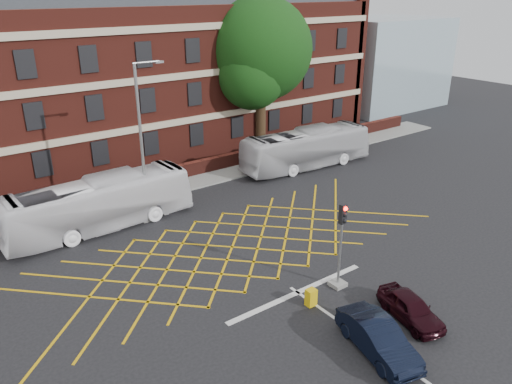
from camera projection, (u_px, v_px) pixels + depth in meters
ground at (254, 262)px, 26.03m from camera, size 120.00×120.00×0.00m
victorian_building at (92, 61)px, 39.48m from camera, size 51.00×12.17×20.40m
boundary_wall at (145, 180)px, 35.46m from camera, size 56.00×0.50×1.10m
far_pavement at (152, 191)px, 34.91m from camera, size 60.00×3.00×0.12m
glass_block at (381, 63)px, 58.41m from camera, size 14.00×10.00×10.00m
box_junction_hatching at (232, 247)px, 27.51m from camera, size 8.22×8.22×0.02m
stop_line at (298, 292)px, 23.43m from camera, size 8.00×0.30×0.02m
centre_line at (412, 372)px, 18.61m from camera, size 0.15×14.00×0.02m
bus_left at (99, 204)px, 29.10m from camera, size 11.21×2.98×3.10m
bus_right at (306, 148)px, 39.08m from camera, size 11.19×3.39×3.07m
car_navy at (378, 338)px, 19.39m from camera, size 2.33×4.30×1.35m
car_maroon at (411, 308)px, 21.35m from camera, size 2.15×3.65×1.17m
deciduous_tree at (260, 57)px, 41.45m from camera, size 8.57×8.56×12.77m
traffic_light_near at (340, 254)px, 23.31m from camera, size 0.70×0.70×4.27m
street_lamp at (145, 168)px, 29.68m from camera, size 2.25×1.00×9.47m
utility_cabinet at (311, 297)px, 22.37m from camera, size 0.45×0.38×0.82m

